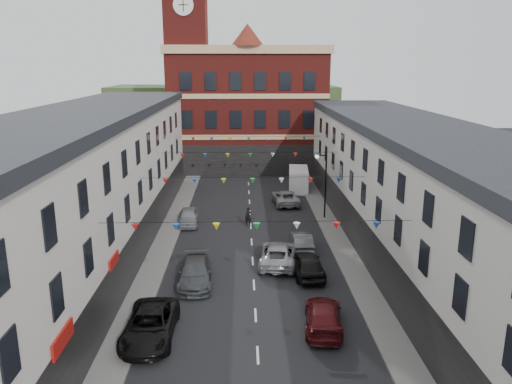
{
  "coord_description": "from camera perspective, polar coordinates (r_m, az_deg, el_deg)",
  "views": [
    {
      "loc": [
        -0.67,
        -29.57,
        13.77
      ],
      "look_at": [
        0.33,
        7.09,
        4.36
      ],
      "focal_mm": 35.0,
      "sensor_mm": 36.0,
      "label": 1
    }
  ],
  "objects": [
    {
      "name": "distant_hill",
      "position": [
        92.04,
        -3.66,
        8.9
      ],
      "size": [
        40.0,
        14.0,
        10.0
      ],
      "primitive_type": "cube",
      "color": "#2D4721",
      "rests_on": "ground"
    },
    {
      "name": "car_right_c",
      "position": [
        27.75,
        7.71,
        -13.84
      ],
      "size": [
        2.55,
        5.04,
        1.4
      ],
      "primitive_type": "imported",
      "rotation": [
        0.0,
        0.0,
        3.02
      ],
      "color": "#511014",
      "rests_on": "ground"
    },
    {
      "name": "pedestrian",
      "position": [
        43.58,
        -0.88,
        -2.85
      ],
      "size": [
        0.72,
        0.58,
        1.7
      ],
      "primitive_type": "imported",
      "rotation": [
        0.0,
        0.0,
        -0.32
      ],
      "color": "black",
      "rests_on": "ground"
    },
    {
      "name": "civic_building",
      "position": [
        67.75,
        -0.99,
        9.62
      ],
      "size": [
        20.6,
        13.3,
        18.5
      ],
      "color": "maroon",
      "rests_on": "ground"
    },
    {
      "name": "car_left_e",
      "position": [
        44.43,
        -7.73,
        -2.82
      ],
      "size": [
        1.95,
        4.32,
        1.44
      ],
      "primitive_type": "imported",
      "rotation": [
        0.0,
        0.0,
        0.06
      ],
      "color": "gray",
      "rests_on": "ground"
    },
    {
      "name": "car_right_f",
      "position": [
        50.5,
        3.35,
        -0.62
      ],
      "size": [
        2.81,
        5.31,
        1.42
      ],
      "primitive_type": "imported",
      "rotation": [
        0.0,
        0.0,
        3.23
      ],
      "color": "#A0A1A4",
      "rests_on": "ground"
    },
    {
      "name": "moving_car",
      "position": [
        35.56,
        2.56,
        -7.09
      ],
      "size": [
        3.13,
        5.7,
        1.51
      ],
      "primitive_type": "imported",
      "rotation": [
        0.0,
        0.0,
        3.02
      ],
      "color": "#9C9FA3",
      "rests_on": "ground"
    },
    {
      "name": "ground",
      "position": [
        32.62,
        -0.24,
        -10.57
      ],
      "size": [
        160.0,
        160.0,
        0.0
      ],
      "primitive_type": "plane",
      "color": "black",
      "rests_on": "ground"
    },
    {
      "name": "street_lamp",
      "position": [
        45.25,
        7.67,
        1.67
      ],
      "size": [
        1.1,
        0.36,
        6.0
      ],
      "color": "black",
      "rests_on": "ground"
    },
    {
      "name": "pavement_left",
      "position": [
        34.97,
        -11.84,
        -8.99
      ],
      "size": [
        1.8,
        64.0,
        0.15
      ],
      "primitive_type": "cube",
      "color": "#605E5B",
      "rests_on": "ground"
    },
    {
      "name": "car_left_d",
      "position": [
        32.75,
        -6.96,
        -9.15
      ],
      "size": [
        2.34,
        5.26,
        1.5
      ],
      "primitive_type": "imported",
      "rotation": [
        0.0,
        0.0,
        0.05
      ],
      "color": "#424649",
      "rests_on": "ground"
    },
    {
      "name": "car_left_c",
      "position": [
        27.11,
        -12.02,
        -14.64
      ],
      "size": [
        2.54,
        5.45,
        1.51
      ],
      "primitive_type": "imported",
      "rotation": [
        0.0,
        0.0,
        -0.01
      ],
      "color": "black",
      "rests_on": "ground"
    },
    {
      "name": "car_right_e",
      "position": [
        38.36,
        5.23,
        -5.61
      ],
      "size": [
        1.46,
        4.15,
        1.37
      ],
      "primitive_type": "imported",
      "rotation": [
        0.0,
        0.0,
        3.15
      ],
      "color": "#56595E",
      "rests_on": "ground"
    },
    {
      "name": "car_right_d",
      "position": [
        33.86,
        5.87,
        -8.2
      ],
      "size": [
        2.22,
        4.83,
        1.6
      ],
      "primitive_type": "imported",
      "rotation": [
        0.0,
        0.0,
        3.21
      ],
      "color": "black",
      "rests_on": "ground"
    },
    {
      "name": "terrace_right",
      "position": [
        34.19,
        19.87,
        -1.61
      ],
      "size": [
        8.4,
        56.0,
        9.7
      ],
      "color": "#B5B3A9",
      "rests_on": "ground"
    },
    {
      "name": "pavement_right",
      "position": [
        35.23,
        11.11,
        -8.77
      ],
      "size": [
        1.8,
        64.0,
        0.15
      ],
      "primitive_type": "cube",
      "color": "#605E5B",
      "rests_on": "ground"
    },
    {
      "name": "white_van",
      "position": [
        56.4,
        4.87,
        1.46
      ],
      "size": [
        2.56,
        5.56,
        2.39
      ],
      "primitive_type": "cube",
      "rotation": [
        0.0,
        0.0,
        -0.09
      ],
      "color": "white",
      "rests_on": "ground"
    },
    {
      "name": "clock_tower",
      "position": [
        64.93,
        -7.87,
        15.29
      ],
      "size": [
        5.6,
        5.6,
        30.0
      ],
      "color": "maroon",
      "rests_on": "ground"
    },
    {
      "name": "terrace_left",
      "position": [
        33.6,
        -20.82,
        -1.08
      ],
      "size": [
        8.4,
        56.0,
        10.7
      ],
      "color": "beige",
      "rests_on": "ground"
    }
  ]
}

